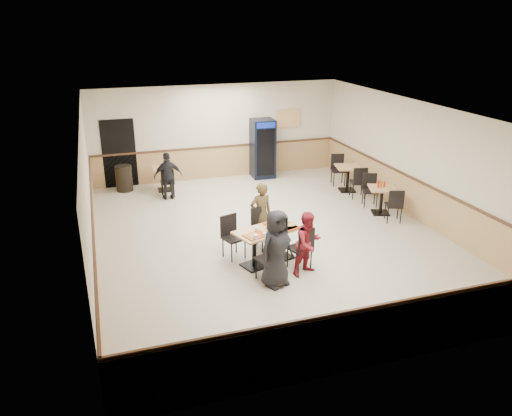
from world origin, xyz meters
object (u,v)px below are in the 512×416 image
object	(u,v)px
side_table_far	(348,175)
diner_man_opposite	(261,214)
diner_woman_left	(277,249)
pepsi_cooler	(263,149)
side_table_near	(382,196)
trash_bin	(124,178)
main_table	(268,240)
lone_diner	(168,176)
back_table	(165,175)
diner_woman_right	(308,243)

from	to	relation	value
side_table_far	diner_man_opposite	bearing A→B (deg)	-143.39
diner_woman_left	pepsi_cooler	size ratio (longest dim) A/B	0.82
side_table_near	pepsi_cooler	size ratio (longest dim) A/B	0.46
trash_bin	main_table	bearing A→B (deg)	-66.28
main_table	lone_diner	bearing A→B (deg)	88.37
diner_woman_left	trash_bin	size ratio (longest dim) A/B	2.00
main_table	side_table_near	distance (m)	4.20
main_table	side_table_far	size ratio (longest dim) A/B	1.83
lone_diner	trash_bin	distance (m)	1.67
main_table	pepsi_cooler	size ratio (longest dim) A/B	0.83
diner_man_opposite	pepsi_cooler	world-z (taller)	pepsi_cooler
side_table_near	trash_bin	world-z (taller)	trash_bin
lone_diner	back_table	xyz separation A→B (m)	(-0.00, 0.81, -0.22)
lone_diner	side_table_near	xyz separation A→B (m)	(5.20, -2.91, -0.20)
diner_woman_right	lone_diner	world-z (taller)	lone_diner
main_table	pepsi_cooler	xyz separation A→B (m)	(1.88, 5.86, 0.44)
lone_diner	side_table_near	world-z (taller)	lone_diner
side_table_far	pepsi_cooler	size ratio (longest dim) A/B	0.46
diner_man_opposite	main_table	bearing A→B (deg)	73.35
trash_bin	pepsi_cooler	bearing A→B (deg)	0.55
side_table_near	lone_diner	bearing A→B (deg)	150.82
back_table	side_table_far	bearing A→B (deg)	-18.57
diner_woman_left	diner_woman_right	xyz separation A→B (m)	(0.78, 0.25, -0.11)
diner_woman_right	trash_bin	distance (m)	7.26
side_table_near	diner_woman_right	bearing A→B (deg)	-142.47
main_table	trash_bin	xyz separation A→B (m)	(-2.55, 5.81, -0.12)
lone_diner	side_table_near	bearing A→B (deg)	151.92
back_table	trash_bin	world-z (taller)	trash_bin
diner_woman_right	side_table_near	distance (m)	4.05
side_table_far	lone_diner	bearing A→B (deg)	169.69
side_table_near	pepsi_cooler	bearing A→B (deg)	115.33
diner_woman_right	side_table_far	distance (m)	5.48
lone_diner	trash_bin	world-z (taller)	lone_diner
lone_diner	diner_man_opposite	bearing A→B (deg)	113.89
main_table	lone_diner	size ratio (longest dim) A/B	1.15
diner_woman_left	lone_diner	size ratio (longest dim) A/B	1.13
diner_woman_left	side_table_far	xyz separation A→B (m)	(4.02, 4.67, -0.27)
main_table	side_table_far	distance (m)	5.34
side_table_far	pepsi_cooler	xyz separation A→B (m)	(-1.97, 2.15, 0.44)
main_table	back_table	size ratio (longest dim) A/B	2.22
diner_man_opposite	side_table_far	xyz separation A→B (m)	(3.68, 2.74, -0.22)
diner_woman_left	side_table_near	bearing A→B (deg)	13.43
trash_bin	side_table_near	bearing A→B (deg)	-32.51
pepsi_cooler	side_table_near	bearing A→B (deg)	-61.97
pepsi_cooler	trash_bin	xyz separation A→B (m)	(-4.43, -0.04, -0.56)
diner_woman_left	side_table_near	xyz separation A→B (m)	(3.98, 2.72, -0.30)
side_table_near	pepsi_cooler	distance (m)	4.57
side_table_near	back_table	distance (m)	6.39
main_table	trash_bin	bearing A→B (deg)	95.54
lone_diner	side_table_far	xyz separation A→B (m)	(5.23, -0.95, -0.18)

